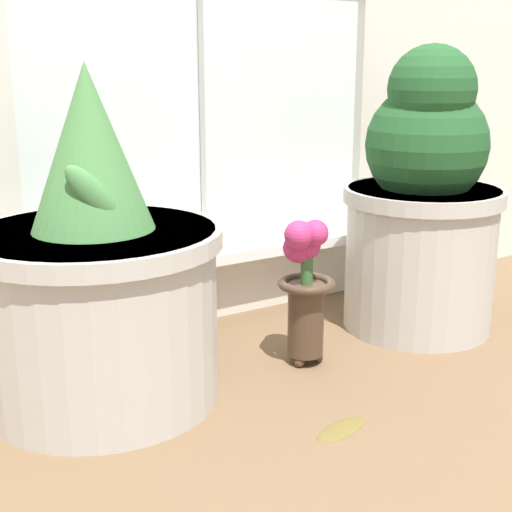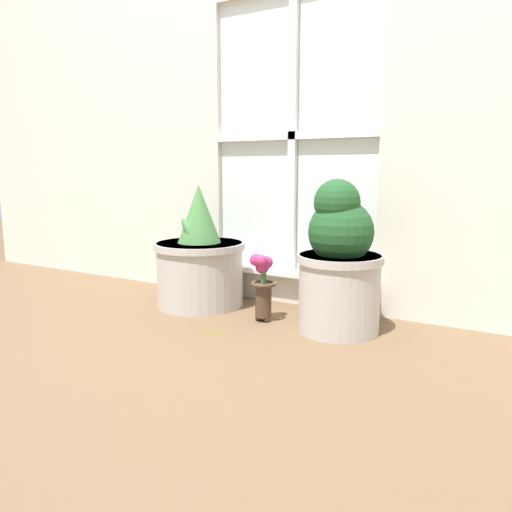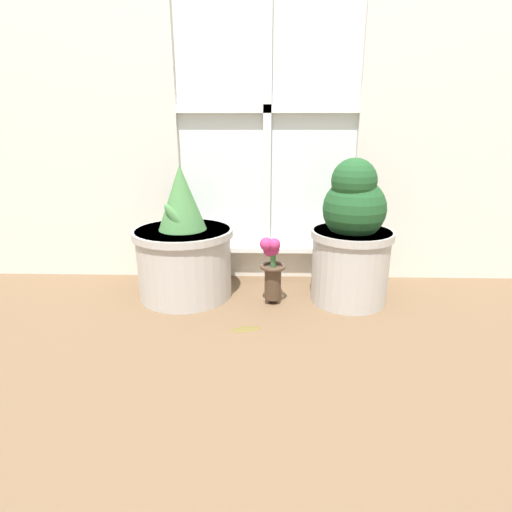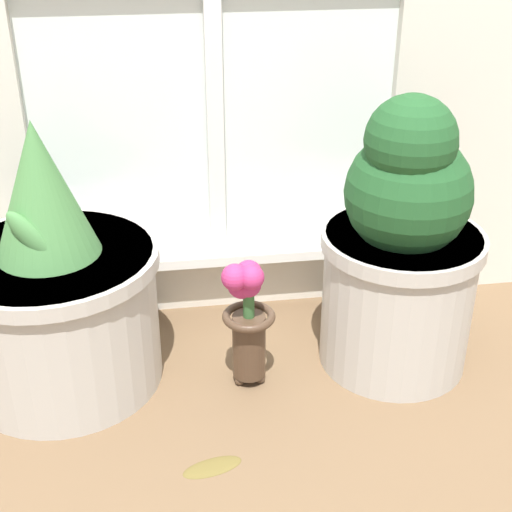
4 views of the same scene
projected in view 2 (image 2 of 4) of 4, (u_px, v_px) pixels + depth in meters
ground_plane at (231, 333)px, 1.93m from camera, size 10.00×10.00×0.00m
wall_with_window at (296, 18)px, 2.17m from camera, size 4.40×0.10×2.50m
potted_plant_left at (200, 261)px, 2.30m from camera, size 0.42×0.42×0.56m
potted_plant_right at (340, 264)px, 1.91m from camera, size 0.33×0.33×0.59m
flower_vase at (263, 282)px, 2.06m from camera, size 0.11×0.11×0.28m
fallen_leaf at (210, 332)px, 1.93m from camera, size 0.12×0.07×0.01m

